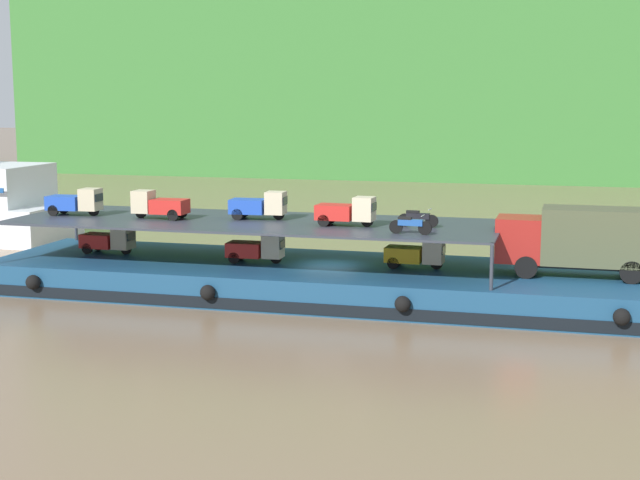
% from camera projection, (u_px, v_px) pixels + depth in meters
% --- Properties ---
extents(ground_plane, '(400.00, 400.00, 0.00)m').
position_uv_depth(ground_plane, '(328.00, 296.00, 44.33)').
color(ground_plane, '#7F664C').
extents(hillside_far_bank, '(110.89, 32.12, 35.42)m').
position_uv_depth(hillside_far_bank, '(483.00, 8.00, 112.17)').
color(hillside_far_bank, '#387533').
rests_on(hillside_far_bank, ground).
extents(cargo_barge, '(32.92, 9.09, 1.50)m').
position_uv_depth(cargo_barge, '(328.00, 281.00, 44.19)').
color(cargo_barge, navy).
rests_on(cargo_barge, ground).
extents(covered_lorry, '(7.87, 2.34, 3.10)m').
position_uv_depth(covered_lorry, '(579.00, 239.00, 41.05)').
color(covered_lorry, maroon).
rests_on(covered_lorry, cargo_barge).
extents(cargo_rack, '(23.72, 7.74, 2.00)m').
position_uv_depth(cargo_rack, '(253.00, 222.00, 44.78)').
color(cargo_rack, '#2D333D').
rests_on(cargo_rack, cargo_barge).
extents(mini_truck_lower_stern, '(2.79, 1.29, 1.38)m').
position_uv_depth(mini_truck_lower_stern, '(109.00, 240.00, 47.32)').
color(mini_truck_lower_stern, red).
rests_on(mini_truck_lower_stern, cargo_barge).
extents(mini_truck_lower_aft, '(2.76, 1.23, 1.38)m').
position_uv_depth(mini_truck_lower_aft, '(256.00, 249.00, 44.67)').
color(mini_truck_lower_aft, red).
rests_on(mini_truck_lower_aft, cargo_barge).
extents(mini_truck_lower_mid, '(2.78, 1.27, 1.38)m').
position_uv_depth(mini_truck_lower_mid, '(416.00, 254.00, 43.25)').
color(mini_truck_lower_mid, gold).
rests_on(mini_truck_lower_mid, cargo_barge).
extents(mini_truck_upper_stern, '(2.77, 1.26, 1.38)m').
position_uv_depth(mini_truck_upper_stern, '(75.00, 202.00, 46.76)').
color(mini_truck_upper_stern, '#1E47B7').
rests_on(mini_truck_upper_stern, cargo_rack).
extents(mini_truck_upper_mid, '(2.74, 1.21, 1.38)m').
position_uv_depth(mini_truck_upper_mid, '(159.00, 205.00, 45.44)').
color(mini_truck_upper_mid, red).
rests_on(mini_truck_upper_mid, cargo_rack).
extents(mini_truck_upper_fore, '(2.79, 1.29, 1.38)m').
position_uv_depth(mini_truck_upper_fore, '(259.00, 205.00, 45.24)').
color(mini_truck_upper_fore, '#1E47B7').
rests_on(mini_truck_upper_fore, cargo_rack).
extents(mini_truck_upper_bow, '(2.78, 1.28, 1.38)m').
position_uv_depth(mini_truck_upper_bow, '(347.00, 211.00, 42.94)').
color(mini_truck_upper_bow, red).
rests_on(mini_truck_upper_bow, cargo_rack).
extents(motorcycle_upper_port, '(1.90, 0.55, 0.87)m').
position_uv_depth(motorcycle_upper_port, '(410.00, 224.00, 40.40)').
color(motorcycle_upper_port, black).
rests_on(motorcycle_upper_port, cargo_rack).
extents(motorcycle_upper_centre, '(1.90, 0.55, 0.87)m').
position_uv_depth(motorcycle_upper_centre, '(418.00, 218.00, 42.63)').
color(motorcycle_upper_centre, black).
rests_on(motorcycle_upper_centre, cargo_rack).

